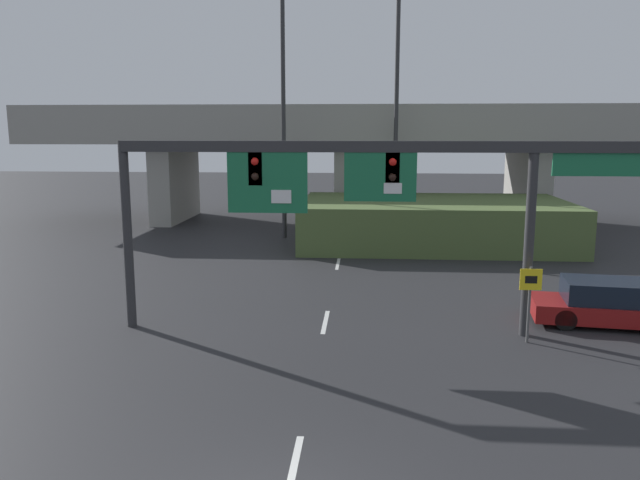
{
  "coord_description": "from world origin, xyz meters",
  "views": [
    {
      "loc": [
        1.22,
        -8.47,
        5.91
      ],
      "look_at": [
        0.0,
        8.0,
        3.0
      ],
      "focal_mm": 35.0,
      "sensor_mm": 36.0,
      "label": 1
    }
  ],
  "objects_px": {
    "signal_gantry": "(366,179)",
    "highway_light_pole_near": "(283,85)",
    "parked_sedan_near_right": "(608,304)",
    "speed_limit_sign": "(530,294)",
    "highway_light_pole_far": "(396,111)"
  },
  "relations": [
    {
      "from": "highway_light_pole_near",
      "to": "parked_sedan_near_right",
      "type": "xyz_separation_m",
      "value": [
        11.98,
        -14.96,
        -7.68
      ]
    },
    {
      "from": "highway_light_pole_near",
      "to": "parked_sedan_near_right",
      "type": "bearing_deg",
      "value": -51.31
    },
    {
      "from": "parked_sedan_near_right",
      "to": "highway_light_pole_near",
      "type": "bearing_deg",
      "value": 136.0
    },
    {
      "from": "signal_gantry",
      "to": "parked_sedan_near_right",
      "type": "distance_m",
      "value": 8.55
    },
    {
      "from": "speed_limit_sign",
      "to": "highway_light_pole_near",
      "type": "relative_size",
      "value": 0.14
    },
    {
      "from": "highway_light_pole_near",
      "to": "parked_sedan_near_right",
      "type": "distance_m",
      "value": 20.65
    },
    {
      "from": "signal_gantry",
      "to": "highway_light_pole_near",
      "type": "bearing_deg",
      "value": 105.47
    },
    {
      "from": "speed_limit_sign",
      "to": "highway_light_pole_near",
      "type": "bearing_deg",
      "value": 118.37
    },
    {
      "from": "signal_gantry",
      "to": "parked_sedan_near_right",
      "type": "xyz_separation_m",
      "value": [
        7.49,
        1.26,
        -3.91
      ]
    },
    {
      "from": "highway_light_pole_near",
      "to": "highway_light_pole_far",
      "type": "xyz_separation_m",
      "value": [
        6.13,
        1.5,
        -1.33
      ]
    },
    {
      "from": "highway_light_pole_near",
      "to": "parked_sedan_near_right",
      "type": "height_order",
      "value": "highway_light_pole_near"
    },
    {
      "from": "speed_limit_sign",
      "to": "highway_light_pole_far",
      "type": "bearing_deg",
      "value": 99.19
    },
    {
      "from": "speed_limit_sign",
      "to": "highway_light_pole_near",
      "type": "height_order",
      "value": "highway_light_pole_near"
    },
    {
      "from": "signal_gantry",
      "to": "highway_light_pole_near",
      "type": "distance_m",
      "value": 17.25
    },
    {
      "from": "speed_limit_sign",
      "to": "parked_sedan_near_right",
      "type": "distance_m",
      "value": 3.53
    }
  ]
}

